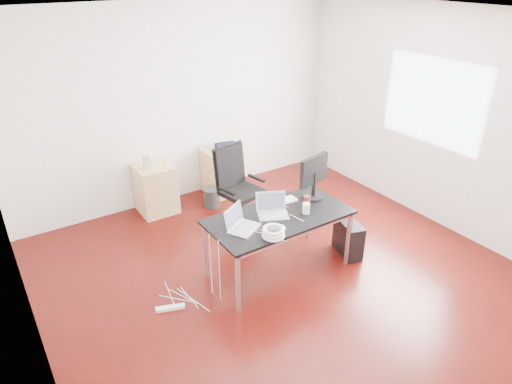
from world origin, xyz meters
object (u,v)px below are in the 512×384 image
filing_cabinet_left (156,189)px  filing_cabinet_right (222,171)px  pc_tower (348,238)px  desk (279,220)px  office_chair (237,183)px

filing_cabinet_left → filing_cabinet_right: bearing=0.0°
filing_cabinet_right → pc_tower: 2.33m
desk → pc_tower: size_ratio=3.56×
pc_tower → office_chair: bearing=135.1°
filing_cabinet_left → pc_tower: (1.54, -2.29, -0.13)m
office_chair → filing_cabinet_right: 1.01m
desk → filing_cabinet_left: desk is taller
desk → pc_tower: desk is taller
pc_tower → filing_cabinet_left: bearing=140.2°
office_chair → filing_cabinet_right: office_chair is taller
filing_cabinet_left → pc_tower: bearing=-56.1°
office_chair → filing_cabinet_left: size_ratio=1.54×
desk → pc_tower: (0.92, -0.19, -0.46)m
filing_cabinet_left → pc_tower: size_ratio=1.56×
desk → filing_cabinet_right: desk is taller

